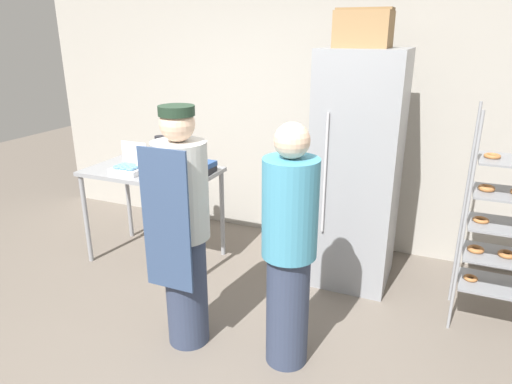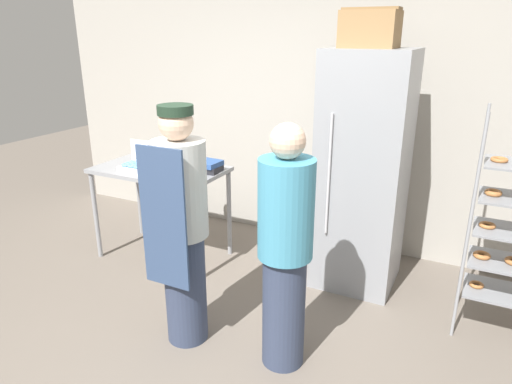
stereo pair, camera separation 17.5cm
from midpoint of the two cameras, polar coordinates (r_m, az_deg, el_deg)
The scene contains 11 objects.
ground_plane at distance 3.15m, azimuth -8.35°, elevation -22.47°, with size 14.00×14.00×0.00m, color #6B6056.
back_wall at distance 4.62m, azimuth 6.67°, elevation 10.37°, with size 6.40×0.12×2.75m, color #ADA89E.
refrigerator at distance 3.89m, azimuth 11.23°, elevation 2.53°, with size 0.67×0.69×1.98m.
baking_rack at distance 3.64m, azimuth 28.21°, elevation -3.69°, with size 0.65×0.43×1.63m.
prep_counter at distance 4.34m, azimuth -13.97°, elevation 1.47°, with size 1.19×0.70×0.90m.
donut_box at distance 4.25m, azimuth -16.83°, elevation 2.91°, with size 0.28×0.22×0.26m.
blender_pitcher at distance 4.44m, azimuth -12.93°, elevation 4.91°, with size 0.12×0.12×0.27m.
binder_stack at distance 4.14m, azimuth -8.42°, elevation 3.13°, with size 0.29×0.23×0.10m.
cardboard_storage_box at distance 3.69m, azimuth 11.93°, elevation 19.36°, with size 0.41×0.33×0.28m.
person_baker at distance 3.06m, azimuth -10.78°, elevation -4.49°, with size 0.35×0.37×1.67m.
person_customer at distance 2.84m, azimuth 2.39°, elevation -7.13°, with size 0.34×0.34×1.61m.
Camera 1 is at (1.22, -2.00, 2.09)m, focal length 32.00 mm.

